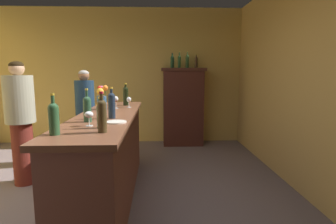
{
  "coord_description": "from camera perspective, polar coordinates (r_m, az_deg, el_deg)",
  "views": [
    {
      "loc": [
        0.88,
        -2.77,
        1.5
      ],
      "look_at": [
        1.0,
        0.17,
        1.07
      ],
      "focal_mm": 28.88,
      "sensor_mm": 36.0,
      "label": 1
    }
  ],
  "objects": [
    {
      "name": "wine_bottle_riesling",
      "position": [
        2.4,
        -14.09,
        -0.48
      ],
      "size": [
        0.06,
        0.06,
        0.27
      ],
      "color": "#2D4526",
      "rests_on": "bar_counter"
    },
    {
      "name": "wall_back",
      "position": [
        5.93,
        -10.88,
        7.37
      ],
      "size": [
        5.43,
        0.12,
        2.83
      ],
      "primitive_type": "cube",
      "color": "#D6B15B",
      "rests_on": "ground"
    },
    {
      "name": "wine_bottle_chardonnay",
      "position": [
        2.87,
        -11.82,
        1.64
      ],
      "size": [
        0.07,
        0.07,
        0.32
      ],
      "color": "#1D2A3C",
      "rests_on": "bar_counter"
    },
    {
      "name": "patron_in_grey",
      "position": [
        4.75,
        -17.05,
        0.08
      ],
      "size": [
        0.32,
        0.32,
        1.54
      ],
      "rotation": [
        0.0,
        0.0,
        -1.35
      ],
      "color": "maroon",
      "rests_on": "ground"
    },
    {
      "name": "display_bottle_midleft",
      "position": [
        5.56,
        2.42,
        10.7
      ],
      "size": [
        0.06,
        0.06,
        0.33
      ],
      "color": "#264D2A",
      "rests_on": "display_cabinet"
    },
    {
      "name": "wine_glass_rear",
      "position": [
        3.74,
        -8.27,
        2.53
      ],
      "size": [
        0.06,
        0.06,
        0.14
      ],
      "color": "white",
      "rests_on": "bar_counter"
    },
    {
      "name": "flower_arrangement",
      "position": [
        3.6,
        -13.8,
        2.82
      ],
      "size": [
        0.15,
        0.16,
        0.31
      ],
      "color": "#315574",
      "rests_on": "bar_counter"
    },
    {
      "name": "wine_bottle_merlot",
      "position": [
        3.98,
        -8.93,
        3.55
      ],
      "size": [
        0.08,
        0.08,
        0.32
      ],
      "color": "black",
      "rests_on": "bar_counter"
    },
    {
      "name": "bar_counter",
      "position": [
        3.29,
        -12.59,
        -9.29
      ],
      "size": [
        0.64,
        2.66,
        1.03
      ],
      "color": "brown",
      "rests_on": "ground"
    },
    {
      "name": "wine_bottle_syrah",
      "position": [
        2.21,
        -13.76,
        -0.46
      ],
      "size": [
        0.07,
        0.07,
        0.33
      ],
      "color": "#42351C",
      "rests_on": "bar_counter"
    },
    {
      "name": "patron_by_cabinet",
      "position": [
        4.07,
        -28.68,
        -1.22
      ],
      "size": [
        0.37,
        0.37,
        1.64
      ],
      "rotation": [
        0.0,
        0.0,
        -0.76
      ],
      "color": "maroon",
      "rests_on": "ground"
    },
    {
      "name": "wine_glass_mid",
      "position": [
        2.51,
        -16.36,
        -0.66
      ],
      "size": [
        0.08,
        0.08,
        0.13
      ],
      "color": "white",
      "rests_on": "bar_counter"
    },
    {
      "name": "display_cabinet",
      "position": [
        5.6,
        3.19,
        1.45
      ],
      "size": [
        0.89,
        0.47,
        1.59
      ],
      "color": "#46211A",
      "rests_on": "ground"
    },
    {
      "name": "display_bottle_left",
      "position": [
        5.55,
        0.91,
        10.65
      ],
      "size": [
        0.08,
        0.08,
        0.3
      ],
      "color": "#193925",
      "rests_on": "display_cabinet"
    },
    {
      "name": "cheese_plate",
      "position": [
        2.64,
        -10.87,
        -2.07
      ],
      "size": [
        0.2,
        0.2,
        0.01
      ],
      "primitive_type": "cylinder",
      "color": "white",
      "rests_on": "bar_counter"
    },
    {
      "name": "display_bottle_center",
      "position": [
        5.58,
        4.09,
        10.75
      ],
      "size": [
        0.07,
        0.07,
        0.34
      ],
      "color": "#2E532B",
      "rests_on": "display_cabinet"
    },
    {
      "name": "wine_bottle_malbec",
      "position": [
        2.73,
        -16.68,
        0.89
      ],
      "size": [
        0.08,
        0.08,
        0.32
      ],
      "color": "#294D34",
      "rests_on": "bar_counter"
    },
    {
      "name": "wall_right",
      "position": [
        3.32,
        31.4,
        5.64
      ],
      "size": [
        0.12,
        6.2,
        2.83
      ],
      "primitive_type": "cube",
      "color": "tan",
      "rests_on": "ground"
    },
    {
      "name": "display_bottle_midright",
      "position": [
        5.6,
        5.94,
        10.48
      ],
      "size": [
        0.06,
        0.06,
        0.28
      ],
      "color": "#4E311F",
      "rests_on": "display_cabinet"
    },
    {
      "name": "wine_bottle_rose",
      "position": [
        2.24,
        -22.97,
        -0.99
      ],
      "size": [
        0.08,
        0.08,
        0.32
      ],
      "color": "#2C5430",
      "rests_on": "bar_counter"
    },
    {
      "name": "floor",
      "position": [
        3.27,
        -18.73,
        -19.46
      ],
      "size": [
        7.9,
        7.9,
        0.0
      ],
      "primitive_type": "plane",
      "color": "slate",
      "rests_on": "ground"
    },
    {
      "name": "wine_glass_front",
      "position": [
        3.67,
        -10.96,
        2.57
      ],
      "size": [
        0.07,
        0.07,
        0.16
      ],
      "color": "white",
      "rests_on": "bar_counter"
    }
  ]
}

